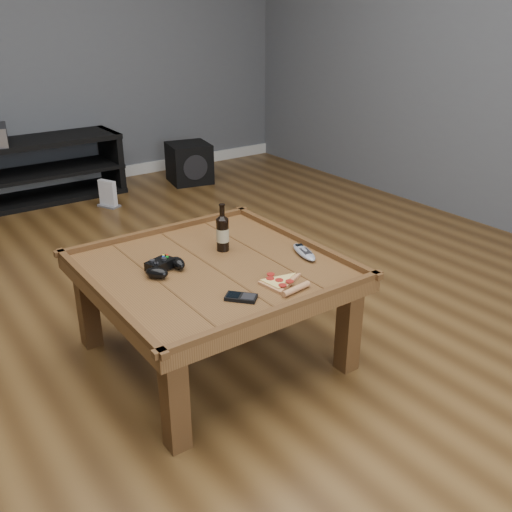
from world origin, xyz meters
TOP-DOWN VIEW (x-y plane):
  - ground at (0.00, 0.00)m, footprint 6.00×6.00m
  - baseboard at (0.00, 2.99)m, footprint 5.00×0.02m
  - coffee_table at (0.00, 0.00)m, footprint 1.03×1.03m
  - media_console at (0.00, 2.75)m, footprint 1.40×0.45m
  - beer_bottle at (0.13, 0.12)m, footprint 0.06×0.06m
  - game_controller at (-0.19, 0.07)m, footprint 0.20×0.16m
  - pizza_slice at (0.13, -0.32)m, footprint 0.18×0.26m
  - smartphone at (-0.06, -0.32)m, footprint 0.13×0.13m
  - remote_control at (0.40, -0.14)m, footprint 0.11×0.21m
  - subwoofer at (1.29, 2.50)m, footprint 0.41×0.41m
  - game_console at (0.43, 2.27)m, footprint 0.16×0.19m

SIDE VIEW (x-z plane):
  - ground at x=0.00m, z-range 0.00..0.00m
  - baseboard at x=0.00m, z-range 0.00..0.10m
  - game_console at x=0.43m, z-range -0.01..0.20m
  - subwoofer at x=1.29m, z-range 0.00..0.35m
  - media_console at x=0.00m, z-range 0.00..0.50m
  - coffee_table at x=0.00m, z-range 0.15..0.63m
  - smartphone at x=-0.06m, z-range 0.45..0.47m
  - pizza_slice at x=0.13m, z-range 0.45..0.47m
  - remote_control at x=0.40m, z-range 0.45..0.48m
  - game_controller at x=-0.19m, z-range 0.45..0.50m
  - beer_bottle at x=0.13m, z-range 0.43..0.65m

